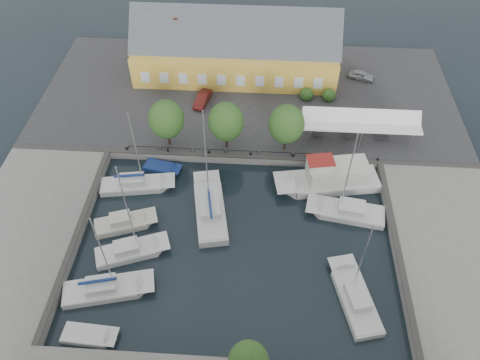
# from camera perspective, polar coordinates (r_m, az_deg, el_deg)

# --- Properties ---
(ground) EXTENTS (140.00, 140.00, 0.00)m
(ground) POSITION_cam_1_polar(r_m,az_deg,el_deg) (49.71, -0.44, -6.22)
(ground) COLOR black
(ground) RESTS_ON ground
(north_quay) EXTENTS (56.00, 26.00, 1.00)m
(north_quay) POSITION_cam_1_polar(r_m,az_deg,el_deg) (65.84, 0.94, 10.21)
(north_quay) COLOR #2D2D30
(north_quay) RESTS_ON ground
(west_quay) EXTENTS (12.00, 24.00, 1.00)m
(west_quay) POSITION_cam_1_polar(r_m,az_deg,el_deg) (53.85, -24.79, -5.86)
(west_quay) COLOR slate
(west_quay) RESTS_ON ground
(east_quay) EXTENTS (12.00, 24.00, 1.00)m
(east_quay) POSITION_cam_1_polar(r_m,az_deg,el_deg) (51.97, 24.65, -8.30)
(east_quay) COLOR slate
(east_quay) RESTS_ON ground
(quay_edge_fittings) EXTENTS (56.00, 24.72, 0.40)m
(quay_edge_fittings) POSITION_cam_1_polar(r_m,az_deg,el_deg) (51.91, -0.06, -1.34)
(quay_edge_fittings) COLOR #383533
(quay_edge_fittings) RESTS_ON north_quay
(warehouse) EXTENTS (28.56, 14.00, 9.55)m
(warehouse) POSITION_cam_1_polar(r_m,az_deg,el_deg) (68.23, -1.04, 15.62)
(warehouse) COLOR gold
(warehouse) RESTS_ON north_quay
(tent_canopy) EXTENTS (14.00, 4.00, 2.83)m
(tent_canopy) POSITION_cam_1_polar(r_m,az_deg,el_deg) (58.32, 14.51, 6.93)
(tent_canopy) COLOR white
(tent_canopy) RESTS_ON north_quay
(quay_trees) EXTENTS (18.20, 4.20, 6.30)m
(quay_trees) POSITION_cam_1_polar(r_m,az_deg,el_deg) (54.60, -1.71, 7.12)
(quay_trees) COLOR black
(quay_trees) RESTS_ON north_quay
(car_silver) EXTENTS (3.98, 2.50, 1.26)m
(car_silver) POSITION_cam_1_polar(r_m,az_deg,el_deg) (70.02, 14.58, 12.24)
(car_silver) COLOR #989C9F
(car_silver) RESTS_ON north_quay
(car_red) EXTENTS (2.26, 4.30, 1.35)m
(car_red) POSITION_cam_1_polar(r_m,az_deg,el_deg) (63.51, -4.59, 9.82)
(car_red) COLOR #5A1814
(car_red) RESTS_ON north_quay
(center_sailboat) EXTENTS (4.89, 10.51, 13.81)m
(center_sailboat) POSITION_cam_1_polar(r_m,az_deg,el_deg) (51.16, -3.66, -3.61)
(center_sailboat) COLOR silver
(center_sailboat) RESTS_ON ground
(trawler) EXTENTS (12.42, 5.52, 5.00)m
(trawler) POSITION_cam_1_polar(r_m,az_deg,el_deg) (54.23, 11.05, 0.14)
(trawler) COLOR silver
(trawler) RESTS_ON ground
(east_boat_a) EXTENTS (8.81, 4.18, 12.01)m
(east_boat_a) POSITION_cam_1_polar(r_m,az_deg,el_deg) (52.25, 12.94, -3.88)
(east_boat_a) COLOR silver
(east_boat_a) RESTS_ON ground
(east_boat_c) EXTENTS (4.67, 8.88, 10.96)m
(east_boat_c) POSITION_cam_1_polar(r_m,az_deg,el_deg) (46.35, 13.82, -13.84)
(east_boat_c) COLOR silver
(east_boat_c) RESTS_ON ground
(west_boat_a) EXTENTS (8.76, 3.71, 11.30)m
(west_boat_a) POSITION_cam_1_polar(r_m,az_deg,el_deg) (54.85, -12.56, -0.64)
(west_boat_a) COLOR silver
(west_boat_a) RESTS_ON ground
(west_boat_b) EXTENTS (6.91, 4.27, 9.30)m
(west_boat_b) POSITION_cam_1_polar(r_m,az_deg,el_deg) (51.45, -13.89, -5.21)
(west_boat_b) COLOR beige
(west_boat_b) RESTS_ON ground
(west_boat_c) EXTENTS (7.74, 4.83, 10.22)m
(west_boat_c) POSITION_cam_1_polar(r_m,az_deg,el_deg) (49.11, -13.15, -8.50)
(west_boat_c) COLOR silver
(west_boat_c) RESTS_ON ground
(west_boat_d) EXTENTS (8.92, 4.51, 11.52)m
(west_boat_d) POSITION_cam_1_polar(r_m,az_deg,el_deg) (47.25, -15.95, -12.74)
(west_boat_d) COLOR silver
(west_boat_d) RESTS_ON ground
(launch_sw) EXTENTS (5.10, 2.16, 0.98)m
(launch_sw) POSITION_cam_1_polar(r_m,az_deg,el_deg) (45.60, -17.88, -17.65)
(launch_sw) COLOR silver
(launch_sw) RESTS_ON ground
(launch_nw) EXTENTS (4.76, 2.72, 0.88)m
(launch_nw) POSITION_cam_1_polar(r_m,az_deg,el_deg) (56.47, -9.48, 1.41)
(launch_nw) COLOR navy
(launch_nw) RESTS_ON ground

